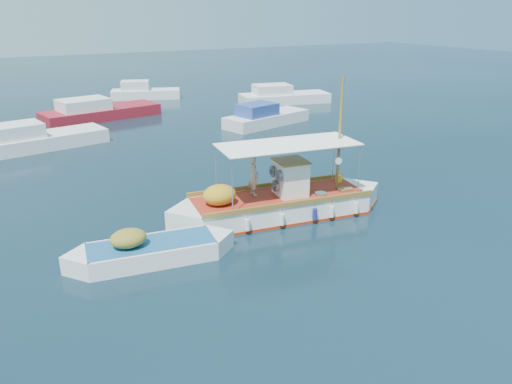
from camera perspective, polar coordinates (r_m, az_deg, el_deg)
ground at (r=19.04m, az=2.47°, el=-3.68°), size 160.00×160.00×0.00m
fishing_caique at (r=19.63m, az=2.55°, el=-1.38°), size 8.99×3.36×5.53m
dinghy at (r=16.64m, az=-11.99°, el=-6.76°), size 5.56×2.11×1.37m
bg_boat_nw at (r=31.77m, az=-24.33°, el=5.31°), size 8.29×3.86×1.80m
bg_boat_n at (r=39.03m, az=-17.63°, el=8.66°), size 8.84×4.39×1.80m
bg_boat_ne at (r=35.23m, az=0.99°, el=8.43°), size 6.81×3.78×1.80m
bg_boat_e at (r=43.89m, az=2.98°, el=10.77°), size 8.02×4.10×1.80m
bg_boat_far_n at (r=47.14m, az=-12.71°, el=10.97°), size 6.35×3.94×1.80m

